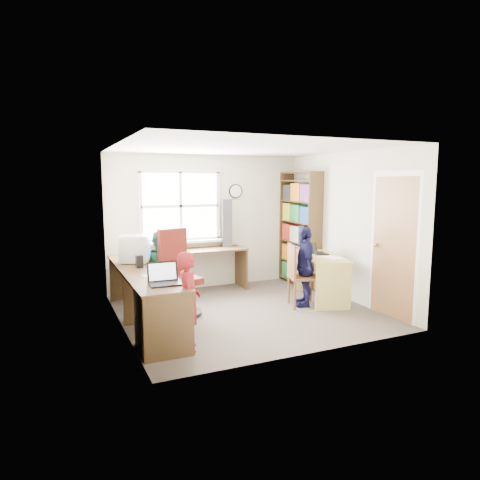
{
  "coord_description": "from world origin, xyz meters",
  "views": [
    {
      "loc": [
        -2.62,
        -5.59,
        1.93
      ],
      "look_at": [
        0.0,
        0.25,
        1.05
      ],
      "focal_mm": 32.0,
      "sensor_mm": 36.0,
      "label": 1
    }
  ],
  "objects_px": {
    "right_desk": "(322,268)",
    "wooden_chair": "(299,273)",
    "l_desk": "(165,296)",
    "person_green": "(162,270)",
    "bookshelf": "(300,231)",
    "swivel_chair": "(178,278)",
    "laptop_left": "(164,279)",
    "person_navy": "(305,266)",
    "person_red": "(189,301)",
    "crt_monitor": "(135,249)",
    "potted_plant": "(179,242)",
    "cd_tower": "(227,223)",
    "laptop_right": "(317,251)"
  },
  "relations": [
    {
      "from": "potted_plant",
      "to": "wooden_chair",
      "type": "bearing_deg",
      "value": -46.4
    },
    {
      "from": "right_desk",
      "to": "crt_monitor",
      "type": "height_order",
      "value": "crt_monitor"
    },
    {
      "from": "swivel_chair",
      "to": "person_green",
      "type": "height_order",
      "value": "swivel_chair"
    },
    {
      "from": "right_desk",
      "to": "laptop_right",
      "type": "height_order",
      "value": "laptop_right"
    },
    {
      "from": "l_desk",
      "to": "potted_plant",
      "type": "distance_m",
      "value": 1.92
    },
    {
      "from": "laptop_right",
      "to": "crt_monitor",
      "type": "bearing_deg",
      "value": 93.22
    },
    {
      "from": "person_red",
      "to": "right_desk",
      "type": "bearing_deg",
      "value": -51.9
    },
    {
      "from": "person_red",
      "to": "cd_tower",
      "type": "bearing_deg",
      "value": -16.23
    },
    {
      "from": "laptop_left",
      "to": "laptop_right",
      "type": "bearing_deg",
      "value": 22.39
    },
    {
      "from": "person_red",
      "to": "person_green",
      "type": "xyz_separation_m",
      "value": [
        0.13,
        1.74,
        0.02
      ]
    },
    {
      "from": "bookshelf",
      "to": "person_green",
      "type": "height_order",
      "value": "bookshelf"
    },
    {
      "from": "l_desk",
      "to": "person_red",
      "type": "bearing_deg",
      "value": -82.99
    },
    {
      "from": "person_navy",
      "to": "person_green",
      "type": "bearing_deg",
      "value": -89.2
    },
    {
      "from": "wooden_chair",
      "to": "potted_plant",
      "type": "distance_m",
      "value": 2.14
    },
    {
      "from": "person_green",
      "to": "person_navy",
      "type": "height_order",
      "value": "person_navy"
    },
    {
      "from": "swivel_chair",
      "to": "wooden_chair",
      "type": "height_order",
      "value": "swivel_chair"
    },
    {
      "from": "bookshelf",
      "to": "potted_plant",
      "type": "distance_m",
      "value": 2.27
    },
    {
      "from": "person_navy",
      "to": "right_desk",
      "type": "bearing_deg",
      "value": 132.39
    },
    {
      "from": "swivel_chair",
      "to": "crt_monitor",
      "type": "xyz_separation_m",
      "value": [
        -0.55,
        0.33,
        0.42
      ]
    },
    {
      "from": "right_desk",
      "to": "laptop_left",
      "type": "height_order",
      "value": "laptop_left"
    },
    {
      "from": "crt_monitor",
      "to": "cd_tower",
      "type": "distance_m",
      "value": 2.02
    },
    {
      "from": "right_desk",
      "to": "laptop_left",
      "type": "xyz_separation_m",
      "value": [
        -2.84,
        -0.91,
        0.28
      ]
    },
    {
      "from": "bookshelf",
      "to": "swivel_chair",
      "type": "distance_m",
      "value": 2.78
    },
    {
      "from": "laptop_left",
      "to": "person_red",
      "type": "bearing_deg",
      "value": -43.82
    },
    {
      "from": "wooden_chair",
      "to": "person_navy",
      "type": "bearing_deg",
      "value": 23.78
    },
    {
      "from": "crt_monitor",
      "to": "laptop_right",
      "type": "bearing_deg",
      "value": 11.4
    },
    {
      "from": "l_desk",
      "to": "laptop_left",
      "type": "bearing_deg",
      "value": -104.41
    },
    {
      "from": "laptop_right",
      "to": "cd_tower",
      "type": "relative_size",
      "value": 0.41
    },
    {
      "from": "right_desk",
      "to": "person_red",
      "type": "distance_m",
      "value": 2.86
    },
    {
      "from": "swivel_chair",
      "to": "person_green",
      "type": "xyz_separation_m",
      "value": [
        -0.13,
        0.38,
        0.06
      ]
    },
    {
      "from": "laptop_right",
      "to": "person_red",
      "type": "xyz_separation_m",
      "value": [
        -2.63,
        -1.31,
        -0.21
      ]
    },
    {
      "from": "bookshelf",
      "to": "person_red",
      "type": "distance_m",
      "value": 3.65
    },
    {
      "from": "person_green",
      "to": "person_navy",
      "type": "xyz_separation_m",
      "value": [
        2.05,
        -0.77,
        0.02
      ]
    },
    {
      "from": "laptop_right",
      "to": "person_green",
      "type": "distance_m",
      "value": 2.54
    },
    {
      "from": "wooden_chair",
      "to": "laptop_left",
      "type": "xyz_separation_m",
      "value": [
        -2.29,
        -0.72,
        0.28
      ]
    },
    {
      "from": "right_desk",
      "to": "wooden_chair",
      "type": "distance_m",
      "value": 0.59
    },
    {
      "from": "person_navy",
      "to": "person_red",
      "type": "bearing_deg",
      "value": -44.64
    },
    {
      "from": "swivel_chair",
      "to": "crt_monitor",
      "type": "relative_size",
      "value": 2.47
    },
    {
      "from": "swivel_chair",
      "to": "wooden_chair",
      "type": "bearing_deg",
      "value": -28.61
    },
    {
      "from": "cd_tower",
      "to": "person_green",
      "type": "bearing_deg",
      "value": -135.8
    },
    {
      "from": "l_desk",
      "to": "person_green",
      "type": "bearing_deg",
      "value": 77.61
    },
    {
      "from": "cd_tower",
      "to": "person_navy",
      "type": "distance_m",
      "value": 1.81
    },
    {
      "from": "wooden_chair",
      "to": "crt_monitor",
      "type": "distance_m",
      "value": 2.5
    },
    {
      "from": "laptop_right",
      "to": "person_navy",
      "type": "distance_m",
      "value": 0.59
    },
    {
      "from": "bookshelf",
      "to": "wooden_chair",
      "type": "bearing_deg",
      "value": -122.42
    },
    {
      "from": "wooden_chair",
      "to": "laptop_left",
      "type": "distance_m",
      "value": 2.42
    },
    {
      "from": "bookshelf",
      "to": "swivel_chair",
      "type": "xyz_separation_m",
      "value": [
        -2.6,
        -0.86,
        -0.47
      ]
    },
    {
      "from": "right_desk",
      "to": "cd_tower",
      "type": "height_order",
      "value": "cd_tower"
    },
    {
      "from": "person_green",
      "to": "laptop_left",
      "type": "bearing_deg",
      "value": -175.77
    },
    {
      "from": "right_desk",
      "to": "wooden_chair",
      "type": "relative_size",
      "value": 1.42
    }
  ]
}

